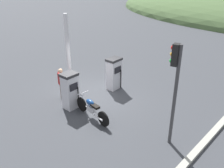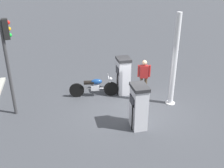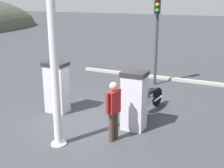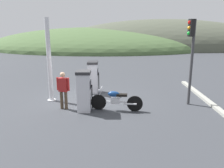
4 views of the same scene
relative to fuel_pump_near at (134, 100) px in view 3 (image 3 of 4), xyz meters
The scene contains 8 objects.
ground_plane 1.62m from the fuel_pump_near, 92.50° to the left, with size 120.00×120.00×0.00m, color #383A3F.
fuel_pump_near is the anchor object (origin of this frame).
fuel_pump_far 2.75m from the fuel_pump_near, 90.00° to the left, with size 0.60×0.79×1.67m.
motorcycle_near_pump 1.36m from the fuel_pump_near, ahead, with size 2.17×0.56×0.96m.
attendant_person 0.92m from the fuel_pump_near, 169.33° to the left, with size 0.58×0.26×1.59m.
roadside_traffic_light 4.89m from the fuel_pump_near, 13.29° to the left, with size 0.40×0.28×3.72m.
canopy_support_pole 2.41m from the fuel_pump_near, 144.39° to the left, with size 0.40×0.40×3.82m.
road_edge_kerb 5.75m from the fuel_pump_near, 13.97° to the left, with size 0.61×7.57×0.12m.
Camera 3 is at (-6.99, -4.53, 3.60)m, focal length 46.72 mm.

